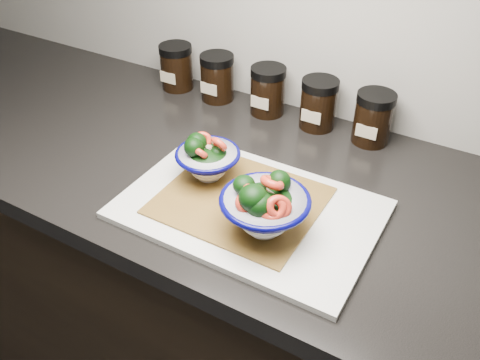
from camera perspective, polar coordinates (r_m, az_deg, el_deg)
The scene contains 11 objects.
cabinet at distance 1.37m, azimuth -2.75°, elevation -14.22°, with size 3.43×0.58×0.86m, color black.
countertop at distance 1.06m, azimuth -3.46°, elevation 1.28°, with size 3.50×0.60×0.04m, color black.
cutting_board at distance 0.91m, azimuth 1.04°, elevation -3.30°, with size 0.45×0.30×0.01m, color silver.
bamboo_mat at distance 0.92m, azimuth 0.00°, elevation -2.29°, with size 0.28×0.24×0.00m, color olive.
bowl_left at distance 0.95m, azimuth -3.76°, elevation 2.39°, with size 0.12×0.12×0.09m.
bowl_right at distance 0.82m, azimuth 2.70°, elevation -3.10°, with size 0.15×0.15×0.11m.
spice_jar_a at distance 1.32m, azimuth -7.14°, elevation 12.50°, with size 0.08×0.08×0.11m.
spice_jar_b at distance 1.25m, azimuth -2.57°, elevation 11.44°, with size 0.08×0.08×0.11m.
spice_jar_c at distance 1.19m, azimuth 3.14°, elevation 10.00°, with size 0.08×0.08×0.11m.
spice_jar_d at distance 1.15m, azimuth 8.81°, elevation 8.47°, with size 0.08×0.08×0.11m.
spice_jar_e at distance 1.11m, azimuth 14.73°, elevation 6.76°, with size 0.08×0.08×0.11m.
Camera 1 is at (0.49, 0.74, 1.49)m, focal length 38.00 mm.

